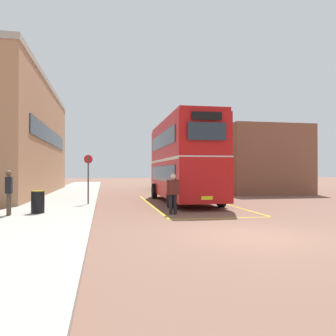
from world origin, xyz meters
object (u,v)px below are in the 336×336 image
Objects in this scene: double_decker_bus at (183,159)px; litter_bin at (38,202)px; pedestrian_waiting_near at (9,189)px; bus_stop_sign at (88,174)px; pedestrian_boarding at (173,191)px; single_deck_bus at (170,173)px.

double_decker_bus reaches higher than litter_bin.
double_decker_bus is 8.93m from litter_bin.
double_decker_bus is 9.90m from pedestrian_waiting_near.
bus_stop_sign is (1.82, 3.54, 1.07)m from litter_bin.
pedestrian_boarding is at bearing 1.55° from pedestrian_waiting_near.
bus_stop_sign is (-7.36, -15.47, 0.02)m from single_deck_bus.
double_decker_bus is 14.24m from single_deck_bus.
pedestrian_boarding is at bearing -46.93° from bus_stop_sign.
pedestrian_waiting_near is at bearing -124.25° from bus_stop_sign.
litter_bin is (-7.18, -4.95, -1.92)m from double_decker_bus.
bus_stop_sign is at bearing -115.46° from single_deck_bus.
single_deck_bus reaches higher than bus_stop_sign.
double_decker_bus is at bearing 72.09° from pedestrian_boarding.
pedestrian_boarding is at bearing -3.70° from litter_bin.
bus_stop_sign is at bearing -165.31° from double_decker_bus.
pedestrian_waiting_near reaches higher than pedestrian_boarding.
single_deck_bus is 19.73m from pedestrian_boarding.
bus_stop_sign reaches higher than pedestrian_boarding.
pedestrian_boarding is 6.42m from pedestrian_waiting_near.
single_deck_bus is at bearing 64.54° from bus_stop_sign.
litter_bin is at bearing -117.18° from bus_stop_sign.
single_deck_bus reaches higher than pedestrian_waiting_near.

